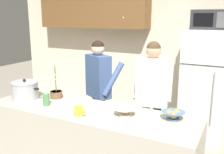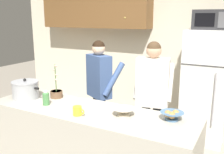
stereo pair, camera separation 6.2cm
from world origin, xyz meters
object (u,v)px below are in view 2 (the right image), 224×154
Objects in this scene: person_by_sink at (152,89)px; empty_bowl at (124,111)px; microwave at (211,20)px; bread_bowl at (172,115)px; cooking_pot at (26,90)px; refrigerator at (206,86)px; person_near_pot at (100,82)px; coffee_mug at (78,111)px; potted_orchid at (56,93)px; bottle_near_edge at (46,98)px.

person_by_sink is 0.82m from empty_bowl.
microwave is 0.30× the size of person_by_sink.
empty_bowl is at bearing -90.79° from person_by_sink.
person_by_sink is 0.83m from bread_bowl.
microwave is 2.72m from cooking_pot.
microwave is at bearing -89.93° from refrigerator.
coffee_mug is at bearing -70.14° from person_near_pot.
refrigerator is 7.45× the size of bread_bowl.
person_by_sink is 6.96× the size of empty_bowl.
refrigerator is 2.25m from potted_orchid.
cooking_pot reaches higher than bread_bowl.
potted_orchid reaches higher than coffee_mug.
microwave is 2.40m from potted_orchid.
refrigerator is 1.09× the size of person_near_pot.
potted_orchid is (-0.08, 0.27, -0.02)m from bottle_near_edge.
microwave is 2.09× the size of bread_bowl.
potted_orchid reaches higher than empty_bowl.
refrigerator reaches higher than person_near_pot.
coffee_mug is at bearing -31.61° from potted_orchid.
person_by_sink reaches higher than empty_bowl.
microwave reaches higher than coffee_mug.
coffee_mug is 0.57× the size of bread_bowl.
bottle_near_edge is 0.40× the size of potted_orchid.
microwave is 1.84m from person_near_pot.
person_by_sink is 1.21m from potted_orchid.
empty_bowl is 1.38× the size of bottle_near_edge.
person_by_sink is 6.97× the size of bread_bowl.
person_by_sink reaches higher than bottle_near_edge.
coffee_mug is (-0.93, -2.03, 0.11)m from refrigerator.
bottle_near_edge is 0.28m from potted_orchid.
person_by_sink reaches higher than person_near_pot.
bottle_near_edge is at bearing -10.54° from cooking_pot.
bottle_near_edge is at bearing -134.49° from person_by_sink.
empty_bowl is (-0.51, -1.79, -0.89)m from microwave.
microwave reaches higher than cooking_pot.
person_near_pot reaches higher than empty_bowl.
bread_bowl is 0.55× the size of potted_orchid.
potted_orchid is at bearing 179.06° from bread_bowl.
refrigerator reaches higher than potted_orchid.
refrigerator is 3.57× the size of microwave.
person_by_sink is (0.81, -0.03, 0.02)m from person_near_pot.
cooking_pot is 1.31m from empty_bowl.
potted_orchid is at bearing -132.04° from refrigerator.
person_near_pot is at bearing 109.86° from coffee_mug.
bottle_near_edge is (-0.93, -0.94, 0.01)m from person_by_sink.
person_near_pot is 0.73m from potted_orchid.
person_near_pot is at bearing -144.21° from microwave.
bottle_near_edge is (-1.38, -0.24, 0.03)m from bread_bowl.
microwave reaches higher than potted_orchid.
refrigerator reaches higher than bottle_near_edge.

